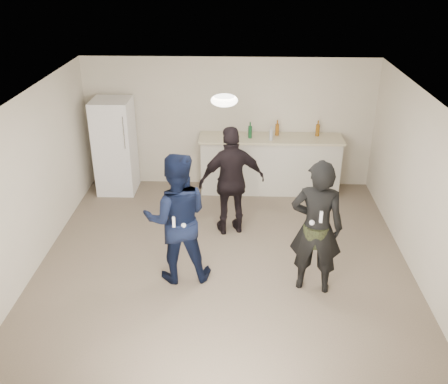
{
  "coord_description": "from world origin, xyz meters",
  "views": [
    {
      "loc": [
        0.22,
        -6.14,
        4.25
      ],
      "look_at": [
        0.0,
        0.2,
        1.15
      ],
      "focal_mm": 40.0,
      "sensor_mm": 36.0,
      "label": 1
    }
  ],
  "objects_px": {
    "man": "(177,218)",
    "fridge": "(115,146)",
    "woman": "(316,228)",
    "spectator": "(232,181)",
    "counter": "(270,165)",
    "shaker": "(250,132)"
  },
  "relations": [
    {
      "from": "man",
      "to": "fridge",
      "type": "bearing_deg",
      "value": -68.82
    },
    {
      "from": "fridge",
      "to": "woman",
      "type": "distance_m",
      "value": 4.53
    },
    {
      "from": "spectator",
      "to": "counter",
      "type": "bearing_deg",
      "value": -128.49
    },
    {
      "from": "fridge",
      "to": "spectator",
      "type": "xyz_separation_m",
      "value": [
        2.24,
        -1.51,
        0.01
      ]
    },
    {
      "from": "counter",
      "to": "shaker",
      "type": "xyz_separation_m",
      "value": [
        -0.39,
        0.05,
        0.65
      ]
    },
    {
      "from": "fridge",
      "to": "man",
      "type": "xyz_separation_m",
      "value": [
        1.51,
        -2.82,
        0.04
      ]
    },
    {
      "from": "woman",
      "to": "spectator",
      "type": "distance_m",
      "value": 1.89
    },
    {
      "from": "man",
      "to": "woman",
      "type": "bearing_deg",
      "value": 166.97
    },
    {
      "from": "counter",
      "to": "fridge",
      "type": "relative_size",
      "value": 1.44
    },
    {
      "from": "woman",
      "to": "man",
      "type": "bearing_deg",
      "value": 4.86
    },
    {
      "from": "shaker",
      "to": "spectator",
      "type": "height_order",
      "value": "spectator"
    },
    {
      "from": "woman",
      "to": "counter",
      "type": "bearing_deg",
      "value": -70.86
    },
    {
      "from": "woman",
      "to": "spectator",
      "type": "relative_size",
      "value": 1.05
    },
    {
      "from": "fridge",
      "to": "shaker",
      "type": "height_order",
      "value": "fridge"
    },
    {
      "from": "fridge",
      "to": "man",
      "type": "height_order",
      "value": "man"
    },
    {
      "from": "counter",
      "to": "fridge",
      "type": "bearing_deg",
      "value": -178.63
    },
    {
      "from": "counter",
      "to": "spectator",
      "type": "bearing_deg",
      "value": -113.66
    },
    {
      "from": "fridge",
      "to": "man",
      "type": "relative_size",
      "value": 0.95
    },
    {
      "from": "counter",
      "to": "man",
      "type": "relative_size",
      "value": 1.38
    },
    {
      "from": "man",
      "to": "woman",
      "type": "xyz_separation_m",
      "value": [
        1.87,
        -0.2,
        0.01
      ]
    },
    {
      "from": "counter",
      "to": "woman",
      "type": "xyz_separation_m",
      "value": [
        0.45,
        -3.09,
        0.43
      ]
    },
    {
      "from": "man",
      "to": "shaker",
      "type": "bearing_deg",
      "value": -116.17
    }
  ]
}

